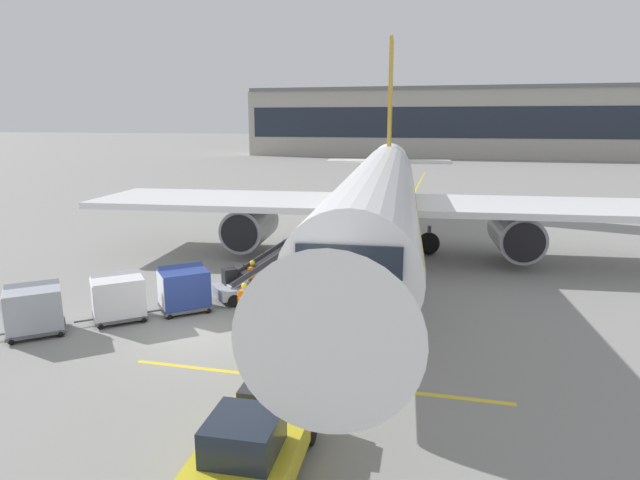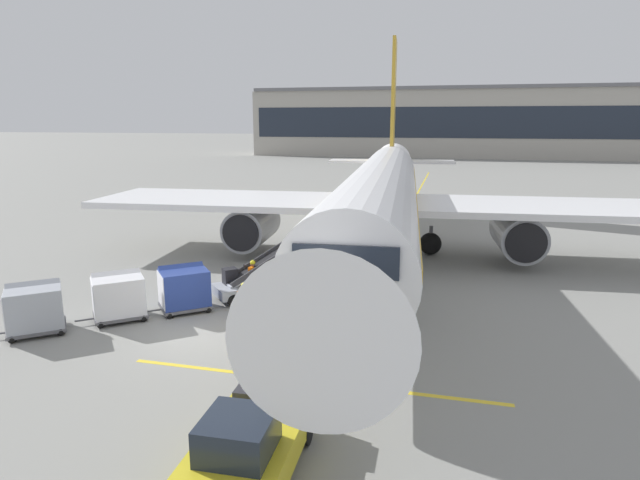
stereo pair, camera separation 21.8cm
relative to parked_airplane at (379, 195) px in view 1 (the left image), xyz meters
The scene contains 13 objects.
ground_plane 15.03m from the parked_airplane, 110.43° to the right, with size 600.00×600.00×0.00m, color gray.
parked_airplane is the anchor object (origin of this frame).
belt_loader 10.26m from the parked_airplane, 116.13° to the right, with size 4.71×4.46×3.17m.
baggage_cart_lead 13.42m from the parked_airplane, 120.80° to the right, with size 2.60×2.51×1.91m.
baggage_cart_second 15.84m from the parked_airplane, 124.25° to the right, with size 2.60×2.51×1.91m.
baggage_cart_third 18.73m from the parked_airplane, 126.36° to the right, with size 2.60×2.51×1.91m.
pushback_tug 20.99m from the parked_airplane, 90.22° to the right, with size 2.25×4.47×1.83m.
ground_crew_by_loader 10.42m from the parked_airplane, 116.70° to the right, with size 0.37×0.53×1.74m.
ground_crew_by_carts 13.08m from the parked_airplane, 106.46° to the right, with size 0.57×0.27×1.74m.
safety_cone_engine_keepout 6.82m from the parked_airplane, behind, with size 0.61×0.61×0.69m.
apron_guidance_line_lead_in 3.72m from the parked_airplane, 73.52° to the right, with size 0.20×110.00×0.01m.
apron_guidance_line_stop_bar 16.58m from the parked_airplane, 89.77° to the right, with size 12.00×0.20×0.01m.
terminal_building 95.44m from the parked_airplane, 85.88° to the left, with size 95.95×17.03×14.98m.
Camera 1 is at (8.94, -17.23, 7.87)m, focal length 30.09 mm.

